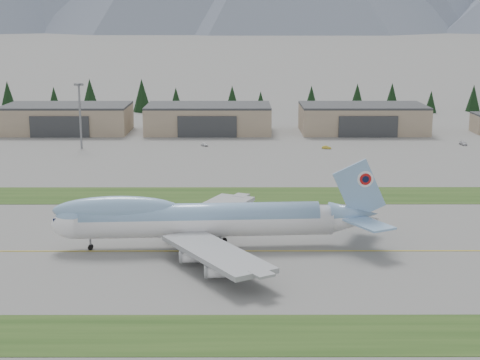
{
  "coord_description": "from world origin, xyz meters",
  "views": [
    {
      "loc": [
        -3.45,
        -134.31,
        43.69
      ],
      "look_at": [
        -3.05,
        26.97,
        8.0
      ],
      "focal_mm": 55.0,
      "sensor_mm": 36.0,
      "label": 1
    }
  ],
  "objects_px": {
    "hangar_left": "(67,118)",
    "service_vehicle_b": "(326,149)",
    "hangar_right": "(362,118)",
    "service_vehicle_c": "(463,145)",
    "service_vehicle_a": "(204,146)",
    "hangar_center": "(209,118)",
    "boeing_747_freighter": "(201,219)"
  },
  "relations": [
    {
      "from": "hangar_left",
      "to": "service_vehicle_b",
      "type": "height_order",
      "value": "hangar_left"
    },
    {
      "from": "service_vehicle_c",
      "to": "hangar_left",
      "type": "bearing_deg",
      "value": 161.71
    },
    {
      "from": "hangar_left",
      "to": "service_vehicle_b",
      "type": "relative_size",
      "value": 15.24
    },
    {
      "from": "hangar_center",
      "to": "service_vehicle_a",
      "type": "xyz_separation_m",
      "value": [
        -0.28,
        -31.87,
        -5.39
      ]
    },
    {
      "from": "hangar_right",
      "to": "service_vehicle_c",
      "type": "xyz_separation_m",
      "value": [
        30.63,
        -30.06,
        -5.39
      ]
    },
    {
      "from": "hangar_right",
      "to": "service_vehicle_a",
      "type": "distance_m",
      "value": 68.4
    },
    {
      "from": "service_vehicle_a",
      "to": "service_vehicle_b",
      "type": "xyz_separation_m",
      "value": [
        41.95,
        -5.71,
        0.0
      ]
    },
    {
      "from": "hangar_right",
      "to": "service_vehicle_b",
      "type": "bearing_deg",
      "value": -116.0
    },
    {
      "from": "hangar_center",
      "to": "hangar_right",
      "type": "bearing_deg",
      "value": 0.0
    },
    {
      "from": "service_vehicle_b",
      "to": "service_vehicle_c",
      "type": "relative_size",
      "value": 0.74
    },
    {
      "from": "hangar_center",
      "to": "service_vehicle_c",
      "type": "bearing_deg",
      "value": -18.35
    },
    {
      "from": "hangar_left",
      "to": "hangar_center",
      "type": "height_order",
      "value": "same"
    },
    {
      "from": "hangar_left",
      "to": "service_vehicle_c",
      "type": "height_order",
      "value": "hangar_left"
    },
    {
      "from": "hangar_center",
      "to": "hangar_right",
      "type": "relative_size",
      "value": 1.0
    },
    {
      "from": "service_vehicle_b",
      "to": "service_vehicle_a",
      "type": "bearing_deg",
      "value": 97.84
    },
    {
      "from": "service_vehicle_b",
      "to": "boeing_747_freighter",
      "type": "bearing_deg",
      "value": 176.87
    },
    {
      "from": "boeing_747_freighter",
      "to": "hangar_right",
      "type": "height_order",
      "value": "boeing_747_freighter"
    },
    {
      "from": "boeing_747_freighter",
      "to": "service_vehicle_a",
      "type": "height_order",
      "value": "boeing_747_freighter"
    },
    {
      "from": "hangar_left",
      "to": "service_vehicle_c",
      "type": "bearing_deg",
      "value": -11.66
    },
    {
      "from": "hangar_left",
      "to": "service_vehicle_b",
      "type": "bearing_deg",
      "value": -21.24
    },
    {
      "from": "hangar_left",
      "to": "hangar_right",
      "type": "height_order",
      "value": "same"
    },
    {
      "from": "hangar_center",
      "to": "hangar_right",
      "type": "height_order",
      "value": "same"
    },
    {
      "from": "boeing_747_freighter",
      "to": "service_vehicle_a",
      "type": "xyz_separation_m",
      "value": [
        -4.72,
        115.62,
        -5.68
      ]
    },
    {
      "from": "boeing_747_freighter",
      "to": "hangar_center",
      "type": "distance_m",
      "value": 147.55
    },
    {
      "from": "boeing_747_freighter",
      "to": "hangar_center",
      "type": "height_order",
      "value": "boeing_747_freighter"
    },
    {
      "from": "boeing_747_freighter",
      "to": "hangar_left",
      "type": "height_order",
      "value": "boeing_747_freighter"
    },
    {
      "from": "service_vehicle_a",
      "to": "service_vehicle_b",
      "type": "distance_m",
      "value": 42.34
    },
    {
      "from": "hangar_left",
      "to": "service_vehicle_c",
      "type": "relative_size",
      "value": 11.31
    },
    {
      "from": "service_vehicle_a",
      "to": "service_vehicle_c",
      "type": "xyz_separation_m",
      "value": [
        90.91,
        1.82,
        0.0
      ]
    },
    {
      "from": "boeing_747_freighter",
      "to": "service_vehicle_c",
      "type": "relative_size",
      "value": 15.38
    },
    {
      "from": "hangar_center",
      "to": "service_vehicle_c",
      "type": "relative_size",
      "value": 11.31
    },
    {
      "from": "service_vehicle_c",
      "to": "hangar_right",
      "type": "bearing_deg",
      "value": 128.92
    }
  ]
}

